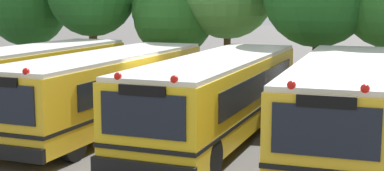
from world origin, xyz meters
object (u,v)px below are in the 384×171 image
(school_bus_2, at_px, (219,93))
(school_bus_0, at_px, (21,80))
(tree_2, at_px, (170,15))
(school_bus_1, at_px, (109,87))
(school_bus_3, at_px, (342,101))
(tree_0, at_px, (27,6))

(school_bus_2, bearing_deg, school_bus_0, -0.24)
(school_bus_0, height_order, tree_2, tree_2)
(school_bus_0, xyz_separation_m, school_bus_1, (3.68, -0.18, -0.02))
(school_bus_1, relative_size, school_bus_3, 0.95)
(school_bus_2, bearing_deg, school_bus_1, 1.45)
(school_bus_0, height_order, school_bus_2, school_bus_0)
(tree_2, bearing_deg, school_bus_0, -106.56)
(school_bus_1, distance_m, school_bus_3, 7.60)
(school_bus_0, relative_size, school_bus_3, 1.00)
(school_bus_1, bearing_deg, school_bus_2, -177.90)
(school_bus_2, height_order, school_bus_3, school_bus_3)
(school_bus_3, bearing_deg, school_bus_1, -2.38)
(school_bus_1, relative_size, tree_0, 1.80)
(school_bus_2, distance_m, school_bus_3, 3.74)
(school_bus_0, height_order, school_bus_3, school_bus_3)
(tree_0, xyz_separation_m, tree_2, (7.88, 0.40, -0.44))
(school_bus_0, bearing_deg, school_bus_2, 179.92)
(school_bus_0, distance_m, school_bus_3, 11.28)
(school_bus_1, height_order, school_bus_2, school_bus_2)
(school_bus_2, xyz_separation_m, tree_0, (-12.99, 7.93, 2.61))
(school_bus_1, xyz_separation_m, tree_2, (-1.24, 8.38, 2.18))
(school_bus_3, bearing_deg, tree_0, -27.37)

